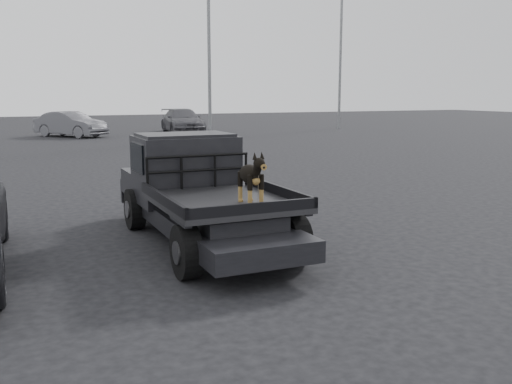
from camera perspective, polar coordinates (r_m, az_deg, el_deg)
name	(u,v)px	position (r m, az deg, el deg)	size (l,w,h in m)	color
ground	(244,288)	(7.57, -1.22, -9.56)	(120.00, 120.00, 0.00)	black
flatbed_ute	(203,216)	(9.67, -5.32, -2.45)	(2.00, 5.40, 0.92)	black
ute_cab	(185,158)	(10.42, -7.11, 3.42)	(1.72, 1.30, 0.88)	black
headache_rack	(198,172)	(9.73, -5.77, 2.02)	(1.80, 0.08, 0.55)	black
dog	(251,178)	(8.29, -0.54, 1.36)	(0.32, 0.60, 0.74)	black
distant_car_a	(71,124)	(34.81, -18.05, 6.47)	(1.54, 4.42, 1.46)	#515156
distant_car_b	(183,121)	(36.87, -7.36, 7.08)	(2.11, 5.20, 1.51)	#4D4C52
floodlight_mid	(209,15)	(31.73, -4.76, 17.20)	(1.08, 0.28, 11.96)	slate
floodlight_far	(342,4)	(41.53, 8.57, 18.06)	(1.08, 0.28, 15.76)	slate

